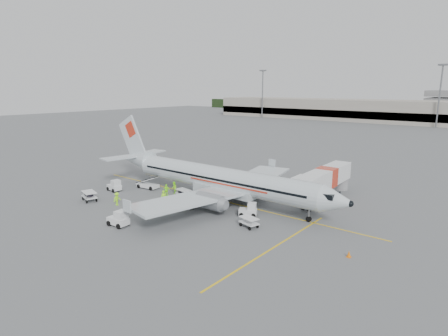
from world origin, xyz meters
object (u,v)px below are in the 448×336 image
at_px(aircraft, 221,163).
at_px(tug_aft, 114,185).
at_px(tug_mid, 118,218).
at_px(jet_bridge, 326,184).
at_px(tug_fore, 248,209).
at_px(belt_loader, 148,180).

xyz_separation_m(aircraft, tug_aft, (-14.78, -5.71, -4.14)).
height_order(aircraft, tug_mid, aircraft).
xyz_separation_m(jet_bridge, tug_fore, (-4.09, -11.62, -1.30)).
xyz_separation_m(jet_bridge, tug_aft, (-24.79, -14.86, -1.26)).
xyz_separation_m(jet_bridge, tug_mid, (-12.90, -22.70, -1.21)).
bearing_deg(jet_bridge, aircraft, -139.64).
bearing_deg(jet_bridge, belt_loader, -155.60).
bearing_deg(aircraft, belt_loader, -171.52).
bearing_deg(tug_aft, belt_loader, 60.22).
relative_size(tug_fore, tug_mid, 0.89).
height_order(jet_bridge, tug_mid, jet_bridge).
height_order(aircraft, tug_aft, aircraft).
height_order(belt_loader, tug_aft, belt_loader).
bearing_deg(tug_aft, aircraft, 25.83).
distance_m(jet_bridge, tug_fore, 12.39).
xyz_separation_m(aircraft, jet_bridge, (10.01, 9.14, -2.89)).
bearing_deg(tug_aft, tug_mid, -28.72).
distance_m(jet_bridge, tug_aft, 28.93).
bearing_deg(jet_bridge, tug_fore, -111.43).
bearing_deg(tug_fore, tug_mid, -156.78).
relative_size(belt_loader, tug_fore, 2.19).
bearing_deg(tug_aft, tug_fore, 13.57).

